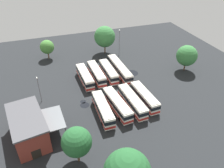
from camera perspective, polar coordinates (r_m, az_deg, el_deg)
ground_plane at (r=62.62m, az=0.15°, el=-1.98°), size 95.57×95.57×0.00m
bus_row0_slot0 at (r=58.19m, az=8.24°, el=-3.32°), size 11.45×3.16×3.40m
bus_row0_slot1 at (r=56.43m, az=5.15°, el=-4.41°), size 12.34×3.17×3.40m
bus_row0_slot2 at (r=55.27m, az=1.32°, el=-5.19°), size 12.30×3.79×3.40m
bus_row0_slot3 at (r=53.92m, az=-2.34°, el=-6.37°), size 11.65×2.71×3.40m
bus_row1_slot0 at (r=69.90m, az=1.95°, el=3.86°), size 15.21×2.83×3.40m
bus_row1_slot1 at (r=68.45m, az=-0.89°, el=3.18°), size 11.51×2.72×3.40m
bus_row1_slot2 at (r=67.64m, az=-3.99°, el=2.70°), size 11.98×2.81×3.40m
bus_row1_slot3 at (r=66.38m, az=-6.90°, el=1.87°), size 11.66×2.92×3.40m
depot_building at (r=50.53m, az=-20.51°, el=-10.32°), size 13.41×8.48×6.14m
maintenance_shelter at (r=49.88m, az=-15.73°, el=-8.77°), size 7.96×6.32×4.03m
lamp_post_near_entrance at (r=59.66m, az=-18.06°, el=-1.09°), size 0.56×0.28×7.38m
lamp_post_by_building at (r=80.50m, az=1.87°, el=10.69°), size 0.56×0.28×9.50m
tree_east_edge at (r=81.55m, az=-16.20°, el=9.03°), size 4.82×4.82×6.76m
tree_northwest at (r=81.81m, az=-1.87°, el=11.93°), size 7.52×7.52×10.07m
tree_south_edge at (r=42.34m, az=-8.98°, el=-14.37°), size 5.65×5.65×8.05m
tree_northeast at (r=74.22m, az=18.49°, el=6.86°), size 6.51×6.51×8.43m
puddle_front_lane at (r=71.43m, az=5.03°, el=2.77°), size 4.06×4.06×0.01m
puddle_back_corner at (r=58.29m, az=-6.94°, el=-5.37°), size 2.41×2.41×0.01m
puddle_between_rows at (r=64.23m, az=5.16°, el=-1.12°), size 3.17×3.17×0.01m
puddle_near_shelter at (r=59.50m, az=-7.36°, el=-4.47°), size 1.54×1.54×0.01m
puddle_centre_drain at (r=63.15m, az=-2.39°, el=-1.67°), size 1.59×1.59×0.01m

